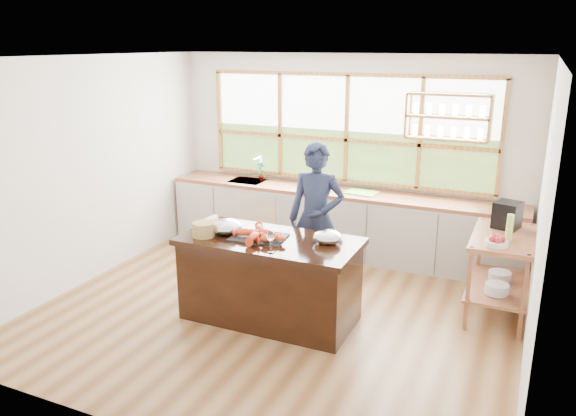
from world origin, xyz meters
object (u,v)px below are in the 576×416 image
Objects in this scene: wicker_basket at (204,229)px; espresso_machine at (507,215)px; island at (270,279)px; cook at (316,219)px.

espresso_machine is at bearing 29.15° from wicker_basket.
wicker_basket reaches higher than island.
espresso_machine reaches higher than wicker_basket.
island is 8.03× the size of wicker_basket.
cook reaches higher than island.
island is 0.87m from wicker_basket.
cook is 2.09m from espresso_machine.
cook is at bearing 78.48° from island.
espresso_machine is (2.01, 0.52, 0.16)m from cook.
cook is at bearing 52.04° from wicker_basket.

